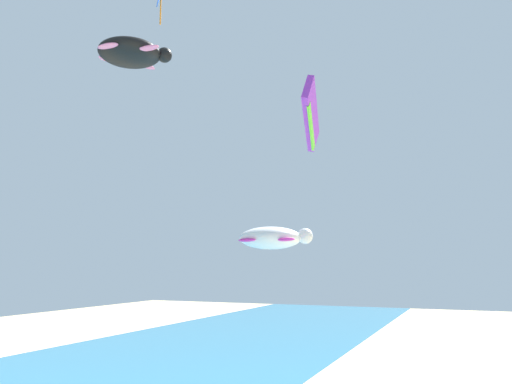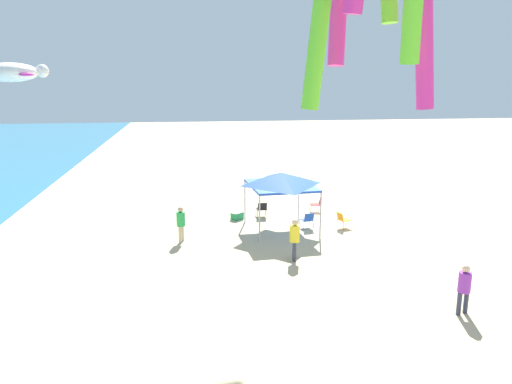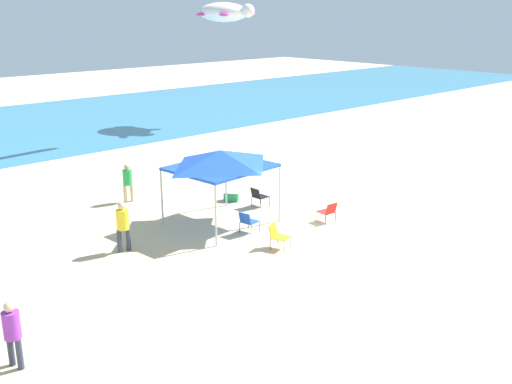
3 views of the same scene
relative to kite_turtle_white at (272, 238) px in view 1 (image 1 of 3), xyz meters
name	(u,v)px [view 1 (image 1 of 3)]	position (x,y,z in m)	size (l,w,h in m)	color
kite_turtle_white	(272,238)	(0.00, 0.00, 0.00)	(4.08, 4.51, 1.42)	white
kite_parafoil_purple	(311,117)	(-2.92, -3.34, 6.10)	(4.91, 1.54, 2.97)	purple
kite_turtle_black	(131,53)	(-4.86, 6.76, 10.54)	(4.61, 4.61, 1.68)	black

